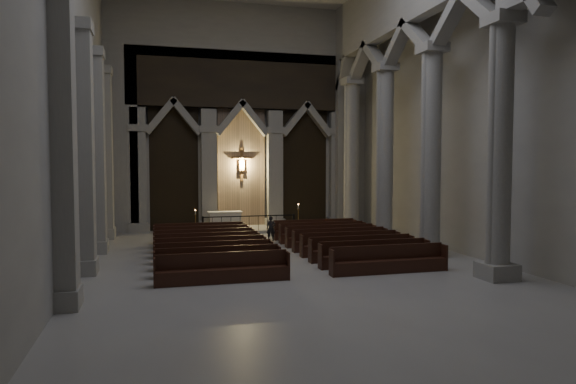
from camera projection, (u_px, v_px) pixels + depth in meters
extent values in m
plane|color=#A5A29C|center=(302.00, 272.00, 16.76)|extent=(24.00, 24.00, 0.00)
cube|color=#9F9D95|center=(241.00, 118.00, 28.00)|extent=(14.00, 0.10, 12.00)
cube|color=#9F9D95|center=(68.00, 78.00, 14.64)|extent=(0.10, 24.00, 12.00)
cube|color=#9F9D95|center=(491.00, 94.00, 18.20)|extent=(0.10, 24.00, 12.00)
cube|color=#9B9891|center=(138.00, 170.00, 26.31)|extent=(0.80, 0.50, 6.40)
cube|color=#9B9891|center=(139.00, 227.00, 26.47)|extent=(1.05, 0.70, 0.50)
cube|color=#9B9891|center=(138.00, 128.00, 26.18)|extent=(1.00, 0.65, 0.35)
cube|color=#9B9891|center=(209.00, 170.00, 27.22)|extent=(0.80, 0.50, 6.40)
cube|color=#9B9891|center=(209.00, 225.00, 27.39)|extent=(1.05, 0.70, 0.50)
cube|color=#9B9891|center=(209.00, 129.00, 27.10)|extent=(1.00, 0.65, 0.35)
cube|color=#9B9891|center=(275.00, 170.00, 28.14)|extent=(0.80, 0.50, 6.40)
cube|color=#9B9891|center=(275.00, 223.00, 28.31)|extent=(1.05, 0.70, 0.50)
cube|color=#9B9891|center=(275.00, 130.00, 28.02)|extent=(1.00, 0.65, 0.35)
cube|color=#9B9891|center=(337.00, 169.00, 29.05)|extent=(0.80, 0.50, 6.40)
cube|color=#9B9891|center=(336.00, 221.00, 29.22)|extent=(1.05, 0.70, 0.50)
cube|color=#9B9891|center=(337.00, 131.00, 28.93)|extent=(1.00, 0.65, 0.35)
cube|color=black|center=(174.00, 164.00, 27.08)|extent=(2.60, 0.15, 7.00)
cube|color=tan|center=(241.00, 164.00, 28.00)|extent=(2.60, 0.15, 7.00)
cube|color=black|center=(304.00, 164.00, 28.92)|extent=(2.60, 0.15, 7.00)
cube|color=black|center=(242.00, 80.00, 27.41)|extent=(12.00, 0.50, 3.00)
cube|color=#9B9891|center=(122.00, 145.00, 26.03)|extent=(1.60, 0.50, 9.00)
cube|color=#9B9891|center=(350.00, 147.00, 29.18)|extent=(1.60, 0.50, 9.00)
cube|color=#9B9891|center=(242.00, 33.00, 27.27)|extent=(14.00, 0.50, 3.00)
plane|color=#FFE972|center=(241.00, 164.00, 27.97)|extent=(1.50, 0.00, 1.50)
cube|color=brown|center=(242.00, 164.00, 27.89)|extent=(0.13, 0.08, 1.80)
cube|color=brown|center=(242.00, 158.00, 27.87)|extent=(1.10, 0.08, 0.13)
cube|color=tan|center=(242.00, 165.00, 27.83)|extent=(0.26, 0.10, 0.60)
sphere|color=tan|center=(242.00, 158.00, 27.81)|extent=(0.17, 0.17, 0.17)
cylinder|color=tan|center=(237.00, 158.00, 27.74)|extent=(0.45, 0.08, 0.08)
cylinder|color=tan|center=(247.00, 158.00, 27.88)|extent=(0.45, 0.08, 0.08)
cube|color=#9B9891|center=(351.00, 225.00, 27.32)|extent=(1.00, 1.00, 0.50)
cylinder|color=#9B9891|center=(351.00, 155.00, 27.10)|extent=(0.70, 0.70, 7.50)
cube|color=#9B9891|center=(352.00, 81.00, 26.89)|extent=(0.95, 0.95, 0.35)
cube|color=#9B9891|center=(384.00, 235.00, 23.46)|extent=(1.00, 1.00, 0.50)
cylinder|color=#9B9891|center=(385.00, 153.00, 23.24)|extent=(0.70, 0.70, 7.50)
cube|color=#9B9891|center=(385.00, 68.00, 23.02)|extent=(0.95, 0.95, 0.35)
cube|color=#9B9891|center=(429.00, 250.00, 19.59)|extent=(1.00, 1.00, 0.50)
cylinder|color=#9B9891|center=(431.00, 152.00, 19.38)|extent=(0.70, 0.70, 7.50)
cube|color=#9B9891|center=(432.00, 48.00, 19.16)|extent=(0.95, 0.95, 0.35)
cube|color=#9B9891|center=(497.00, 271.00, 15.73)|extent=(1.00, 1.00, 0.50)
cylinder|color=#9B9891|center=(500.00, 149.00, 15.52)|extent=(0.70, 0.70, 7.50)
cube|color=#9B9891|center=(503.00, 19.00, 15.30)|extent=(0.95, 0.95, 0.35)
cube|color=#9B9891|center=(339.00, 145.00, 28.90)|extent=(0.55, 1.20, 9.20)
cube|color=#9B9891|center=(108.00, 233.00, 24.20)|extent=(0.60, 1.00, 0.50)
cube|color=#9B9891|center=(107.00, 154.00, 23.99)|extent=(0.50, 0.80, 7.50)
cube|color=#9B9891|center=(105.00, 71.00, 23.77)|extent=(0.60, 1.00, 0.35)
cube|color=#9B9891|center=(100.00, 247.00, 20.34)|extent=(0.60, 1.00, 0.50)
cube|color=#9B9891|center=(98.00, 152.00, 20.12)|extent=(0.50, 0.80, 7.50)
cube|color=#9B9891|center=(96.00, 53.00, 19.91)|extent=(0.60, 1.00, 0.35)
cube|color=#9B9891|center=(88.00, 266.00, 16.47)|extent=(0.60, 1.00, 0.50)
cube|color=#9B9891|center=(85.00, 149.00, 16.26)|extent=(0.50, 0.80, 7.50)
cube|color=#9B9891|center=(82.00, 26.00, 16.04)|extent=(0.60, 1.00, 0.35)
cube|color=#9B9891|center=(68.00, 298.00, 12.61)|extent=(0.60, 1.00, 0.50)
cube|color=#9B9891|center=(64.00, 145.00, 12.40)|extent=(0.50, 0.80, 7.50)
cube|color=#9B9891|center=(246.00, 229.00, 26.99)|extent=(8.50, 2.60, 0.15)
cube|color=beige|center=(225.00, 220.00, 26.69)|extent=(1.62, 0.63, 0.86)
cube|color=silver|center=(225.00, 212.00, 26.66)|extent=(1.76, 0.70, 0.04)
cube|color=black|center=(249.00, 216.00, 25.89)|extent=(4.66, 0.05, 0.05)
cube|color=black|center=(203.00, 226.00, 25.32)|extent=(0.09, 0.09, 0.93)
cube|color=black|center=(294.00, 223.00, 26.51)|extent=(0.09, 0.09, 0.93)
cylinder|color=black|center=(212.00, 226.00, 25.44)|extent=(0.02, 0.02, 0.86)
cylinder|color=black|center=(222.00, 226.00, 25.56)|extent=(0.02, 0.02, 0.86)
cylinder|color=black|center=(231.00, 225.00, 25.68)|extent=(0.02, 0.02, 0.86)
cylinder|color=black|center=(240.00, 225.00, 25.80)|extent=(0.02, 0.02, 0.86)
cylinder|color=black|center=(249.00, 225.00, 25.92)|extent=(0.02, 0.02, 0.86)
cylinder|color=black|center=(258.00, 225.00, 26.04)|extent=(0.02, 0.02, 0.86)
cylinder|color=black|center=(267.00, 224.00, 26.15)|extent=(0.02, 0.02, 0.86)
cylinder|color=black|center=(276.00, 224.00, 26.27)|extent=(0.02, 0.02, 0.86)
cylinder|color=black|center=(285.00, 224.00, 26.39)|extent=(0.02, 0.02, 0.86)
cylinder|color=olive|center=(196.00, 237.00, 24.68)|extent=(0.22, 0.22, 0.05)
cylinder|color=olive|center=(196.00, 226.00, 24.65)|extent=(0.03, 0.03, 1.07)
cylinder|color=olive|center=(195.00, 214.00, 24.61)|extent=(0.11, 0.11, 0.02)
cylinder|color=beige|center=(195.00, 212.00, 24.61)|extent=(0.04, 0.04, 0.19)
sphere|color=#ED9853|center=(195.00, 210.00, 24.60)|extent=(0.04, 0.04, 0.04)
cylinder|color=olive|center=(298.00, 233.00, 25.98)|extent=(0.25, 0.25, 0.05)
cylinder|color=olive|center=(298.00, 221.00, 25.95)|extent=(0.04, 0.04, 1.21)
cylinder|color=olive|center=(298.00, 209.00, 25.91)|extent=(0.13, 0.13, 0.02)
cylinder|color=beige|center=(298.00, 207.00, 25.91)|extent=(0.05, 0.05, 0.21)
sphere|color=#ED9853|center=(298.00, 204.00, 25.90)|extent=(0.05, 0.05, 0.05)
cube|color=black|center=(200.00, 238.00, 22.85)|extent=(3.96, 0.38, 0.42)
cube|color=black|center=(199.00, 228.00, 23.00)|extent=(3.96, 0.07, 0.47)
cube|color=black|center=(154.00, 235.00, 22.33)|extent=(0.06, 0.42, 0.85)
cube|color=black|center=(244.00, 232.00, 23.34)|extent=(0.06, 0.42, 0.85)
cube|color=black|center=(315.00, 234.00, 24.23)|extent=(3.96, 0.38, 0.42)
cube|color=black|center=(314.00, 224.00, 24.37)|extent=(3.96, 0.07, 0.47)
cube|color=black|center=(274.00, 231.00, 23.71)|extent=(0.06, 0.42, 0.85)
cube|color=black|center=(354.00, 228.00, 24.72)|extent=(0.06, 0.42, 0.85)
cube|color=black|center=(202.00, 242.00, 21.76)|extent=(3.96, 0.38, 0.42)
cube|color=black|center=(202.00, 231.00, 21.91)|extent=(3.96, 0.07, 0.47)
cube|color=black|center=(154.00, 239.00, 21.25)|extent=(0.06, 0.42, 0.85)
cube|color=black|center=(248.00, 235.00, 22.26)|extent=(0.06, 0.42, 0.85)
cube|color=black|center=(323.00, 237.00, 23.14)|extent=(3.96, 0.38, 0.42)
cube|color=black|center=(322.00, 227.00, 23.29)|extent=(3.96, 0.07, 0.47)
cube|color=black|center=(280.00, 234.00, 22.62)|extent=(0.06, 0.42, 0.85)
cube|color=black|center=(364.00, 231.00, 23.63)|extent=(0.06, 0.42, 0.85)
cube|color=black|center=(205.00, 246.00, 20.68)|extent=(3.96, 0.38, 0.42)
cube|color=black|center=(204.00, 235.00, 20.83)|extent=(3.96, 0.07, 0.47)
cube|color=black|center=(154.00, 243.00, 20.16)|extent=(0.06, 0.42, 0.85)
cube|color=black|center=(253.00, 239.00, 21.17)|extent=(0.06, 0.42, 0.85)
cube|color=black|center=(331.00, 241.00, 22.05)|extent=(3.96, 0.38, 0.42)
cube|color=black|center=(330.00, 230.00, 22.20)|extent=(3.96, 0.07, 0.47)
cube|color=black|center=(287.00, 238.00, 21.54)|extent=(0.06, 0.42, 0.85)
cube|color=black|center=(374.00, 234.00, 22.54)|extent=(0.06, 0.42, 0.85)
cube|color=black|center=(208.00, 251.00, 19.59)|extent=(3.96, 0.38, 0.42)
cube|color=black|center=(207.00, 239.00, 19.74)|extent=(3.96, 0.07, 0.47)
cube|color=black|center=(154.00, 247.00, 19.07)|extent=(0.06, 0.42, 0.85)
cube|color=black|center=(258.00, 243.00, 20.08)|extent=(0.06, 0.42, 0.85)
cube|color=black|center=(340.00, 245.00, 20.97)|extent=(3.96, 0.38, 0.42)
cube|color=black|center=(339.00, 234.00, 21.11)|extent=(3.96, 0.07, 0.47)
cube|color=black|center=(294.00, 242.00, 20.45)|extent=(0.06, 0.42, 0.85)
cube|color=black|center=(385.00, 238.00, 21.46)|extent=(0.06, 0.42, 0.85)
cube|color=black|center=(211.00, 256.00, 18.50)|extent=(3.96, 0.38, 0.42)
cube|color=black|center=(210.00, 243.00, 18.65)|extent=(3.96, 0.07, 0.47)
cube|color=black|center=(154.00, 253.00, 17.99)|extent=(0.06, 0.42, 0.85)
cube|color=black|center=(264.00, 248.00, 19.00)|extent=(0.06, 0.42, 0.85)
cube|color=black|center=(351.00, 250.00, 19.88)|extent=(3.96, 0.38, 0.42)
cube|color=black|center=(349.00, 237.00, 20.03)|extent=(3.96, 0.07, 0.47)
cube|color=black|center=(302.00, 246.00, 19.36)|extent=(0.06, 0.42, 0.85)
cube|color=black|center=(397.00, 242.00, 20.37)|extent=(0.06, 0.42, 0.85)
cube|color=black|center=(214.00, 262.00, 17.42)|extent=(3.96, 0.38, 0.42)
cube|color=black|center=(214.00, 248.00, 17.57)|extent=(3.96, 0.07, 0.47)
cube|color=black|center=(154.00, 258.00, 16.90)|extent=(0.06, 0.42, 0.85)
cube|color=black|center=(271.00, 253.00, 17.91)|extent=(0.06, 0.42, 0.85)
cube|color=black|center=(362.00, 255.00, 18.79)|extent=(3.96, 0.38, 0.42)
cube|color=black|center=(360.00, 242.00, 18.94)|extent=(3.96, 0.07, 0.47)
cube|color=black|center=(310.00, 251.00, 18.28)|extent=(0.06, 0.42, 0.85)
cube|color=black|center=(411.00, 247.00, 19.28)|extent=(0.06, 0.42, 0.85)
cube|color=black|center=(219.00, 268.00, 16.33)|extent=(3.96, 0.38, 0.42)
cube|color=black|center=(218.00, 253.00, 16.48)|extent=(3.96, 0.07, 0.47)
cube|color=black|center=(154.00, 265.00, 15.82)|extent=(0.06, 0.42, 0.85)
cube|color=black|center=(279.00, 259.00, 16.82)|extent=(0.06, 0.42, 0.85)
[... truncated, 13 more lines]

